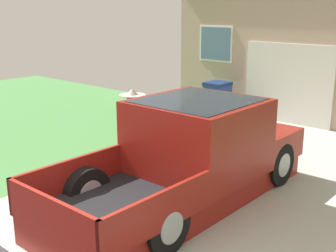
{
  "coord_description": "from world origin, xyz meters",
  "views": [
    {
      "loc": [
        4.25,
        -2.51,
        3.2
      ],
      "look_at": [
        -0.84,
        3.15,
        1.14
      ],
      "focal_mm": 47.12,
      "sensor_mm": 36.0,
      "label": 1
    }
  ],
  "objects_px": {
    "wheeled_trash_bin": "(217,99)",
    "person_with_hat": "(133,127)",
    "pickup_truck": "(195,155)",
    "handbag": "(117,167)"
  },
  "relations": [
    {
      "from": "person_with_hat",
      "to": "handbag",
      "type": "height_order",
      "value": "person_with_hat"
    },
    {
      "from": "pickup_truck",
      "to": "wheeled_trash_bin",
      "type": "relative_size",
      "value": 4.78
    },
    {
      "from": "pickup_truck",
      "to": "handbag",
      "type": "distance_m",
      "value": 1.94
    },
    {
      "from": "person_with_hat",
      "to": "pickup_truck",
      "type": "bearing_deg",
      "value": -9.6
    },
    {
      "from": "person_with_hat",
      "to": "handbag",
      "type": "xyz_separation_m",
      "value": [
        -0.24,
        -0.24,
        -0.83
      ]
    },
    {
      "from": "wheeled_trash_bin",
      "to": "person_with_hat",
      "type": "bearing_deg",
      "value": -73.28
    },
    {
      "from": "person_with_hat",
      "to": "wheeled_trash_bin",
      "type": "bearing_deg",
      "value": 99.54
    },
    {
      "from": "handbag",
      "to": "wheeled_trash_bin",
      "type": "relative_size",
      "value": 0.37
    },
    {
      "from": "pickup_truck",
      "to": "wheeled_trash_bin",
      "type": "xyz_separation_m",
      "value": [
        -3.02,
        4.85,
        -0.17
      ]
    },
    {
      "from": "handbag",
      "to": "wheeled_trash_bin",
      "type": "bearing_deg",
      "value": 103.37
    }
  ]
}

